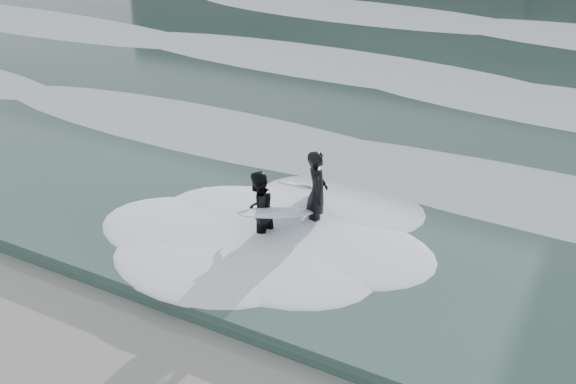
% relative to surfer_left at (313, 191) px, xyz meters
% --- Properties ---
extents(sea, '(90.00, 52.00, 0.30)m').
position_rel_surfer_left_xyz_m(sea, '(-0.69, 22.34, -0.71)').
color(sea, '#344C44').
rests_on(sea, ground).
extents(foam_near, '(60.00, 3.20, 0.20)m').
position_rel_surfer_left_xyz_m(foam_near, '(-0.69, 2.34, -0.46)').
color(foam_near, white).
rests_on(foam_near, sea).
extents(foam_mid, '(60.00, 4.00, 0.24)m').
position_rel_surfer_left_xyz_m(foam_mid, '(-0.69, 9.34, -0.44)').
color(foam_mid, white).
rests_on(foam_mid, sea).
extents(foam_far, '(60.00, 4.80, 0.30)m').
position_rel_surfer_left_xyz_m(foam_far, '(-0.69, 18.34, -0.41)').
color(foam_far, white).
rests_on(foam_far, sea).
extents(surfer_left, '(1.14, 1.99, 1.71)m').
position_rel_surfer_left_xyz_m(surfer_left, '(0.00, 0.00, 0.00)').
color(surfer_left, black).
rests_on(surfer_left, ground).
extents(surfer_right, '(1.24, 2.04, 1.52)m').
position_rel_surfer_left_xyz_m(surfer_right, '(-0.53, -1.04, -0.09)').
color(surfer_right, black).
rests_on(surfer_right, ground).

